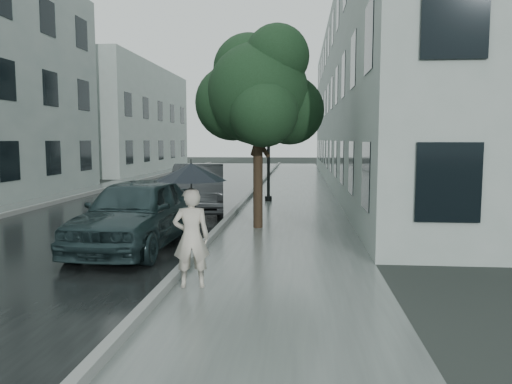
# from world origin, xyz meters

# --- Properties ---
(ground) EXTENTS (120.00, 120.00, 0.00)m
(ground) POSITION_xyz_m (0.00, 0.00, 0.00)
(ground) COLOR black
(ground) RESTS_ON ground
(sidewalk) EXTENTS (3.50, 60.00, 0.01)m
(sidewalk) POSITION_xyz_m (0.25, 12.00, 0.00)
(sidewalk) COLOR slate
(sidewalk) RESTS_ON ground
(kerb_near) EXTENTS (0.15, 60.00, 0.15)m
(kerb_near) POSITION_xyz_m (-1.57, 12.00, 0.07)
(kerb_near) COLOR slate
(kerb_near) RESTS_ON ground
(asphalt_road) EXTENTS (6.85, 60.00, 0.00)m
(asphalt_road) POSITION_xyz_m (-5.08, 12.00, 0.00)
(asphalt_road) COLOR black
(asphalt_road) RESTS_ON ground
(kerb_far) EXTENTS (0.15, 60.00, 0.15)m
(kerb_far) POSITION_xyz_m (-8.57, 12.00, 0.07)
(kerb_far) COLOR slate
(kerb_far) RESTS_ON ground
(sidewalk_far) EXTENTS (1.70, 60.00, 0.01)m
(sidewalk_far) POSITION_xyz_m (-9.50, 12.00, 0.00)
(sidewalk_far) COLOR #4C5451
(sidewalk_far) RESTS_ON ground
(building_near) EXTENTS (7.02, 36.00, 9.00)m
(building_near) POSITION_xyz_m (5.47, 19.50, 4.50)
(building_near) COLOR #929F9B
(building_near) RESTS_ON ground
(building_far_b) EXTENTS (7.02, 18.00, 8.00)m
(building_far_b) POSITION_xyz_m (-13.77, 30.00, 4.00)
(building_far_b) COLOR #929F9B
(building_far_b) RESTS_ON ground
(pedestrian) EXTENTS (0.66, 0.50, 1.62)m
(pedestrian) POSITION_xyz_m (-1.20, -0.27, 0.82)
(pedestrian) COLOR #B8B2A2
(pedestrian) RESTS_ON sidewalk
(umbrella) EXTENTS (1.43, 1.43, 1.14)m
(umbrella) POSITION_xyz_m (-1.19, -0.26, 1.88)
(umbrella) COLOR black
(umbrella) RESTS_ON ground
(street_tree) EXTENTS (3.54, 3.22, 5.38)m
(street_tree) POSITION_xyz_m (-0.60, 5.44, 3.65)
(street_tree) COLOR #332619
(street_tree) RESTS_ON ground
(lamp_post) EXTENTS (0.85, 0.35, 5.45)m
(lamp_post) POSITION_xyz_m (-0.85, 11.29, 3.11)
(lamp_post) COLOR black
(lamp_post) RESTS_ON ground
(car_near) EXTENTS (2.06, 4.68, 1.57)m
(car_near) POSITION_xyz_m (-3.06, 2.54, 0.79)
(car_near) COLOR #1B2C2E
(car_near) RESTS_ON ground
(car_far) EXTENTS (2.39, 4.97, 1.57)m
(car_far) POSITION_xyz_m (-2.85, 8.28, 0.79)
(car_far) COLOR #26292B
(car_far) RESTS_ON ground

